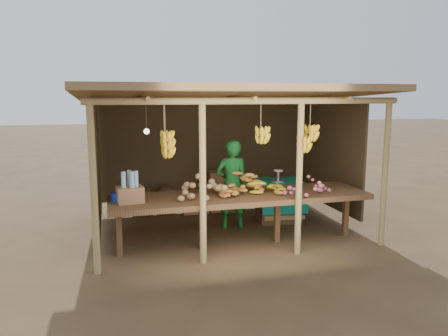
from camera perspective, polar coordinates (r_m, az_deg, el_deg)
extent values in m
plane|color=brown|center=(7.68, 0.00, -7.75)|extent=(60.00, 60.00, 0.00)
cylinder|color=#A58A55|center=(5.71, -16.67, -2.79)|extent=(0.09, 0.09, 2.20)
cylinder|color=#A58A55|center=(6.98, 20.28, -0.81)|extent=(0.09, 0.09, 2.20)
cylinder|color=#A58A55|center=(8.67, -16.21, 1.30)|extent=(0.09, 0.09, 2.20)
cylinder|color=#A58A55|center=(9.55, 9.87, 2.26)|extent=(0.09, 0.09, 2.20)
cylinder|color=#A58A55|center=(5.83, -2.79, -2.14)|extent=(0.09, 0.09, 2.20)
cylinder|color=#A58A55|center=(6.28, 9.80, -1.44)|extent=(0.09, 0.09, 2.20)
cylinder|color=#A58A55|center=(5.90, 3.85, 8.74)|extent=(4.40, 0.09, 0.09)
cylinder|color=#A58A55|center=(8.80, -2.59, 8.97)|extent=(4.40, 0.09, 0.09)
cube|color=olive|center=(7.34, 0.00, 9.59)|extent=(4.70, 3.50, 0.28)
cube|color=#473621|center=(8.84, -2.51, 2.54)|extent=(4.20, 0.04, 1.98)
cube|color=#473621|center=(7.36, -16.25, 0.78)|extent=(0.04, 2.40, 1.98)
cube|color=#473621|center=(8.38, 13.51, 1.91)|extent=(0.04, 2.40, 1.98)
cube|color=brown|center=(6.60, 2.16, -3.79)|extent=(3.90, 1.05, 0.08)
cube|color=brown|center=(6.43, -13.54, -8.12)|extent=(0.08, 0.08, 0.72)
cube|color=brown|center=(6.56, -2.92, -7.51)|extent=(0.08, 0.08, 0.72)
cube|color=brown|center=(6.90, 6.93, -6.70)|extent=(0.08, 0.08, 0.72)
cube|color=brown|center=(7.42, 15.60, -5.83)|extent=(0.08, 0.08, 0.72)
cylinder|color=navy|center=(6.37, -13.02, -3.59)|extent=(0.35, 0.35, 0.12)
cube|color=#946242|center=(6.21, -12.16, -3.41)|extent=(0.38, 0.32, 0.22)
imported|color=#1A762B|center=(7.51, 1.05, -2.12)|extent=(0.58, 0.40, 1.53)
cube|color=brown|center=(8.07, 7.09, -4.46)|extent=(0.81, 0.71, 0.68)
cube|color=#0D9585|center=(7.99, 7.15, -1.85)|extent=(0.90, 0.80, 0.07)
cube|color=#946242|center=(8.65, -0.27, -4.30)|extent=(0.52, 0.43, 0.39)
cube|color=#946242|center=(8.56, -0.27, -1.74)|extent=(0.52, 0.43, 0.39)
cube|color=#946242|center=(8.53, -3.80, -4.52)|extent=(0.52, 0.43, 0.39)
ellipsoid|color=#473621|center=(8.50, -10.55, -4.20)|extent=(0.49, 0.49, 0.66)
ellipsoid|color=#473621|center=(8.55, -7.55, -4.05)|extent=(0.49, 0.49, 0.66)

